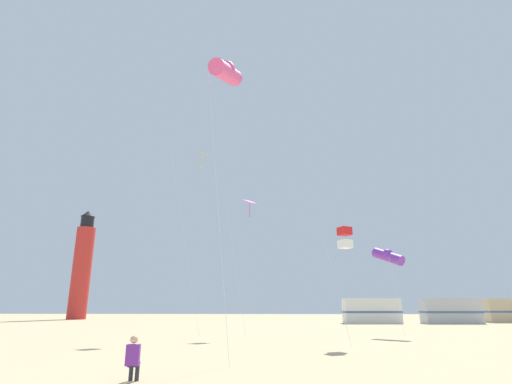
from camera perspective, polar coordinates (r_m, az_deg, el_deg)
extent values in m
cube|color=#722D99|center=(11.68, -17.12, -21.29)|extent=(0.37, 0.26, 0.52)
sphere|color=#D8A87F|center=(11.65, -16.96, -19.43)|extent=(0.20, 0.20, 0.20)
cylinder|color=#2D2D38|center=(11.87, -16.63, -22.40)|extent=(0.18, 0.37, 0.13)
cylinder|color=#2D2D38|center=(12.05, -16.56, -23.40)|extent=(0.11, 0.11, 0.42)
cylinder|color=#2D2D38|center=(11.90, -17.44, -22.32)|extent=(0.18, 0.37, 0.13)
cylinder|color=#2D2D38|center=(12.08, -17.37, -23.32)|extent=(0.11, 0.11, 0.42)
cylinder|color=silver|center=(14.77, -5.49, -1.11)|extent=(1.13, 0.27, 11.32)
cylinder|color=#E54C8C|center=(17.56, -4.28, 16.56)|extent=(1.25, 2.59, 1.48)
sphere|color=#E54C8C|center=(17.64, -4.27, 16.97)|extent=(0.76, 0.76, 0.76)
cylinder|color=silver|center=(28.31, -2.98, -10.23)|extent=(1.69, 1.90, 9.42)
cube|color=#D826A5|center=(29.89, -0.90, -1.38)|extent=(1.22, 1.22, 0.40)
cylinder|color=#D826A5|center=(29.73, -0.90, -2.59)|extent=(0.04, 0.04, 1.10)
cylinder|color=silver|center=(27.76, -10.26, -6.07)|extent=(2.98, 1.57, 13.09)
cube|color=yellow|center=(30.77, -7.63, 5.51)|extent=(1.22, 1.22, 0.40)
cylinder|color=yellow|center=(30.54, -7.68, 4.38)|extent=(0.04, 0.04, 1.10)
cylinder|color=silver|center=(29.36, 19.39, -13.67)|extent=(0.75, 0.51, 5.25)
cylinder|color=purple|center=(29.82, 18.27, -8.72)|extent=(1.97, 2.46, 1.48)
sphere|color=purple|center=(29.84, 18.25, -8.43)|extent=(0.76, 0.76, 0.76)
cylinder|color=silver|center=(21.46, 11.43, -13.42)|extent=(0.95, 1.32, 5.47)
cube|color=red|center=(22.35, 12.48, -5.48)|extent=(0.82, 0.82, 0.44)
cube|color=white|center=(22.24, 12.59, -7.26)|extent=(0.82, 0.82, 0.44)
cylinder|color=red|center=(68.98, -23.60, -10.41)|extent=(2.80, 2.80, 14.00)
cylinder|color=black|center=(70.01, -22.89, -3.99)|extent=(2.00, 2.00, 1.80)
cone|color=black|center=(70.28, -22.76, -2.88)|extent=(2.20, 2.20, 1.00)
cube|color=white|center=(50.36, 16.12, -15.93)|extent=(6.50, 2.61, 2.80)
cube|color=#4C608C|center=(50.36, 16.13, -16.09)|extent=(6.55, 2.65, 0.24)
cube|color=#B7BABF|center=(52.90, 25.97, -14.96)|extent=(6.50, 2.60, 2.80)
cube|color=#4C608C|center=(52.90, 25.98, -15.11)|extent=(6.54, 2.64, 0.24)
cube|color=#C6B28C|center=(60.05, 32.61, -14.02)|extent=(6.48, 2.53, 2.80)
cube|color=#4C608C|center=(60.06, 32.63, -14.15)|extent=(6.52, 2.58, 0.24)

